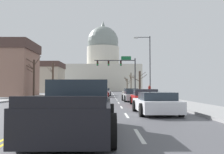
% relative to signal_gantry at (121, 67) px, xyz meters
% --- Properties ---
extents(ground, '(20.00, 180.00, 0.20)m').
position_rel_signal_gantry_xyz_m(ground, '(-4.85, -16.53, -5.36)').
color(ground, '#4F4F54').
extents(signal_gantry, '(7.91, 0.41, 7.25)m').
position_rel_signal_gantry_xyz_m(signal_gantry, '(0.00, 0.00, 0.00)').
color(signal_gantry, '#28282D').
rests_on(signal_gantry, ground).
extents(street_lamp_right, '(2.29, 0.24, 8.26)m').
position_rel_signal_gantry_xyz_m(street_lamp_right, '(3.07, -13.85, -0.37)').
color(street_lamp_right, '#333338').
rests_on(street_lamp_right, ground).
extents(capitol_building, '(30.87, 21.45, 29.99)m').
position_rel_signal_gantry_xyz_m(capitol_building, '(-4.85, 59.20, 4.57)').
color(capitol_building, beige).
rests_on(capitol_building, ground).
extents(sedan_near_00, '(1.99, 4.72, 1.28)m').
position_rel_signal_gantry_xyz_m(sedan_near_00, '(-2.88, -3.77, -4.77)').
color(sedan_near_00, silver).
rests_on(sedan_near_00, ground).
extents(sedan_near_01, '(2.03, 4.47, 1.26)m').
position_rel_signal_gantry_xyz_m(sedan_near_01, '(-3.23, -10.83, -4.78)').
color(sedan_near_01, '#B71414').
rests_on(sedan_near_01, ground).
extents(sedan_near_02, '(2.04, 4.34, 1.28)m').
position_rel_signal_gantry_xyz_m(sedan_near_02, '(0.48, -16.68, -4.78)').
color(sedan_near_02, '#6B6056').
rests_on(sedan_near_02, ground).
extents(sedan_near_03, '(2.16, 4.44, 1.14)m').
position_rel_signal_gantry_xyz_m(sedan_near_03, '(0.20, -22.55, -4.84)').
color(sedan_near_03, '#9EA3A8').
rests_on(sedan_near_03, ground).
extents(sedan_near_04, '(2.18, 4.55, 1.25)m').
position_rel_signal_gantry_xyz_m(sedan_near_04, '(0.55, -28.42, -4.79)').
color(sedan_near_04, '#B71414').
rests_on(sedan_near_04, ground).
extents(sedan_near_05, '(2.16, 4.42, 1.13)m').
position_rel_signal_gantry_xyz_m(sedan_near_05, '(0.23, -34.71, -4.84)').
color(sedan_near_05, silver).
rests_on(sedan_near_05, ground).
extents(pickup_truck_near_06, '(2.19, 5.42, 1.59)m').
position_rel_signal_gantry_xyz_m(pickup_truck_near_06, '(-3.13, -40.47, -4.66)').
color(pickup_truck_near_06, black).
rests_on(pickup_truck_near_06, ground).
extents(sedan_oncoming_00, '(2.05, 4.51, 1.20)m').
position_rel_signal_gantry_xyz_m(sedan_oncoming_00, '(-10.23, 9.80, -4.81)').
color(sedan_oncoming_00, '#1E7247').
rests_on(sedan_oncoming_00, ground).
extents(sedan_oncoming_01, '(2.12, 4.59, 1.28)m').
position_rel_signal_gantry_xyz_m(sedan_oncoming_01, '(-9.90, 17.84, -4.78)').
color(sedan_oncoming_01, '#9EA3A8').
rests_on(sedan_oncoming_01, ground).
extents(flank_building_01, '(11.49, 10.20, 8.37)m').
position_rel_signal_gantry_xyz_m(flank_building_01, '(-20.96, 22.29, -1.14)').
color(flank_building_01, '#B2A38E').
rests_on(flank_building_01, ground).
extents(bare_tree_00, '(1.62, 2.75, 5.57)m').
position_rel_signal_gantry_xyz_m(bare_tree_00, '(4.10, 24.29, -2.23)').
color(bare_tree_00, '#4C3D2D').
rests_on(bare_tree_00, ground).
extents(bare_tree_01, '(2.06, 1.58, 6.05)m').
position_rel_signal_gantry_xyz_m(bare_tree_01, '(-13.57, -9.95, -2.24)').
color(bare_tree_01, '#423328').
rests_on(bare_tree_01, ground).
extents(bare_tree_02, '(2.83, 1.57, 4.87)m').
position_rel_signal_gantry_xyz_m(bare_tree_02, '(3.73, 35.23, -2.75)').
color(bare_tree_02, brown).
rests_on(bare_tree_02, ground).
extents(bare_tree_03, '(1.10, 2.95, 6.58)m').
position_rel_signal_gantry_xyz_m(bare_tree_03, '(-13.73, 3.65, -1.88)').
color(bare_tree_03, '#423328').
rests_on(bare_tree_03, ground).
extents(bare_tree_04, '(2.44, 1.97, 4.19)m').
position_rel_signal_gantry_xyz_m(bare_tree_04, '(3.25, -3.10, -3.06)').
color(bare_tree_04, '#423328').
rests_on(bare_tree_04, ground).
extents(pedestrian_00, '(0.35, 0.34, 1.68)m').
position_rel_signal_gantry_xyz_m(pedestrian_00, '(4.20, -8.29, -4.30)').
color(pedestrian_00, '#4C4238').
rests_on(pedestrian_00, ground).
extents(pedestrian_01, '(0.35, 0.34, 1.63)m').
position_rel_signal_gantry_xyz_m(pedestrian_01, '(3.21, -14.06, -4.34)').
color(pedestrian_01, black).
rests_on(pedestrian_01, ground).
extents(bicycle_parked, '(0.12, 1.77, 0.85)m').
position_rel_signal_gantry_xyz_m(bicycle_parked, '(2.77, -22.53, -4.89)').
color(bicycle_parked, black).
rests_on(bicycle_parked, ground).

